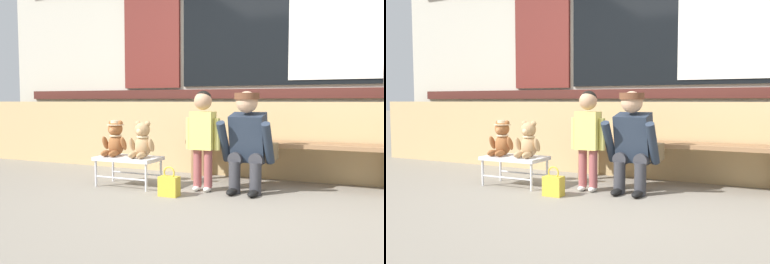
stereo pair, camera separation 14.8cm
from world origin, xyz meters
TOP-DOWN VIEW (x-y plane):
  - ground_plane at (0.00, 0.00)m, footprint 60.00×60.00m
  - brick_low_wall at (0.00, 1.43)m, footprint 8.10×0.25m
  - shop_facade at (0.00, 1.94)m, footprint 8.26×0.26m
  - wooden_bench_long at (0.31, 1.06)m, footprint 2.10×0.40m
  - small_display_bench at (-1.13, 0.35)m, footprint 0.64×0.36m
  - teddy_bear_with_hat at (-1.29, 0.35)m, footprint 0.28×0.27m
  - teddy_bear_plain at (-0.97, 0.35)m, footprint 0.28×0.26m
  - child_standing at (-0.36, 0.44)m, footprint 0.35×0.18m
  - adult_crouching at (0.06, 0.55)m, footprint 0.50×0.49m
  - handbag_on_ground at (-0.55, 0.11)m, footprint 0.18×0.11m

SIDE VIEW (x-z plane):
  - ground_plane at x=0.00m, z-range 0.00..0.00m
  - handbag_on_ground at x=-0.55m, z-range -0.04..0.23m
  - small_display_bench at x=-1.13m, z-range 0.12..0.42m
  - wooden_bench_long at x=0.31m, z-range 0.15..0.59m
  - brick_low_wall at x=0.00m, z-range 0.00..0.85m
  - teddy_bear_plain at x=-0.97m, z-range 0.28..0.65m
  - teddy_bear_with_hat at x=-1.29m, z-range 0.29..0.65m
  - adult_crouching at x=0.06m, z-range 0.01..0.96m
  - child_standing at x=-0.36m, z-range 0.11..1.07m
  - shop_facade at x=0.00m, z-range 0.01..3.45m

